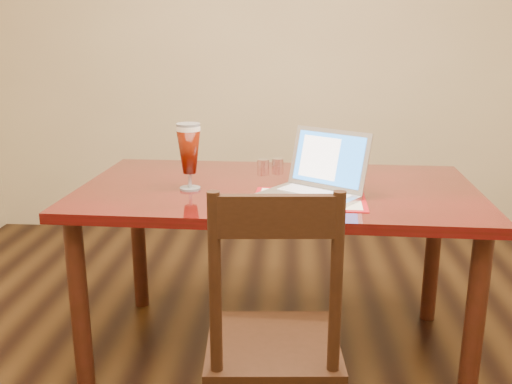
{
  "coord_description": "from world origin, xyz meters",
  "views": [
    {
      "loc": [
        -0.02,
        -1.64,
        1.44
      ],
      "look_at": [
        -0.16,
        0.71,
        0.79
      ],
      "focal_mm": 40.0,
      "sensor_mm": 36.0,
      "label": 1
    }
  ],
  "objects": [
    {
      "name": "dining_table",
      "position": [
        -0.07,
        0.76,
        0.72
      ],
      "size": [
        1.75,
        1.03,
        1.09
      ],
      "rotation": [
        0.0,
        0.0,
        -0.04
      ],
      "color": "#540B0B",
      "rests_on": "ground"
    },
    {
      "name": "dining_chair",
      "position": [
        -0.06,
        0.01,
        0.48
      ],
      "size": [
        0.46,
        0.44,
        1.02
      ],
      "rotation": [
        0.0,
        0.0,
        0.07
      ],
      "color": "black",
      "rests_on": "ground"
    }
  ]
}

